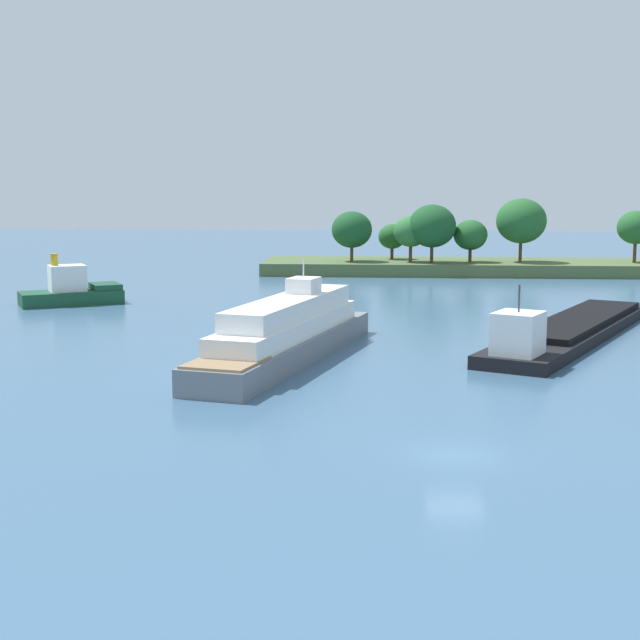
# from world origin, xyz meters

# --- Properties ---
(ground_plane) EXTENTS (400.00, 400.00, 0.00)m
(ground_plane) POSITION_xyz_m (0.00, 0.00, 0.00)
(ground_plane) COLOR #3D607F
(treeline_island) EXTENTS (79.61, 13.89, 10.13)m
(treeline_island) POSITION_xyz_m (16.66, 84.07, 2.78)
(treeline_island) COLOR #4C6038
(treeline_island) RESTS_ON ground
(tugboat) EXTENTS (10.70, 8.45, 5.17)m
(tugboat) POSITION_xyz_m (-34.46, 49.12, 1.33)
(tugboat) COLOR #19472D
(tugboat) RESTS_ON ground
(cargo_barge) EXTENTS (19.45, 32.03, 5.52)m
(cargo_barge) POSITION_xyz_m (11.51, 31.74, 0.81)
(cargo_barge) COLOR black
(cargo_barge) RESTS_ON ground
(white_riverboat) EXTENTS (10.62, 26.15, 6.75)m
(white_riverboat) POSITION_xyz_m (-9.78, 21.79, 1.84)
(white_riverboat) COLOR slate
(white_riverboat) RESTS_ON ground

